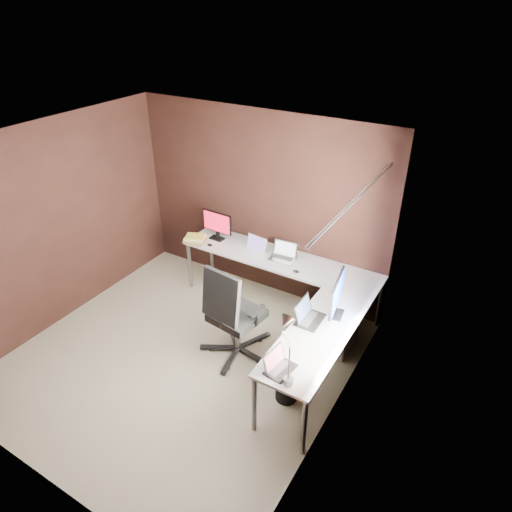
{
  "coord_description": "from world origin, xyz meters",
  "views": [
    {
      "loc": [
        2.78,
        -2.96,
        3.74
      ],
      "look_at": [
        0.45,
        0.95,
        1.04
      ],
      "focal_mm": 32.0,
      "sensor_mm": 36.0,
      "label": 1
    }
  ],
  "objects_px": {
    "laptop_silver": "(283,255)",
    "laptop_black_big": "(308,316)",
    "desk_lamp": "(286,341)",
    "office_chair": "(235,329)",
    "laptop_black_small": "(278,365)",
    "wastebasket": "(286,389)",
    "monitor_right": "(337,295)",
    "drawer_pedestal": "(336,324)",
    "monitor_left": "(217,224)",
    "laptop_white": "(254,249)",
    "book_stack": "(195,239)"
  },
  "relations": [
    {
      "from": "laptop_silver",
      "to": "laptop_black_big",
      "type": "distance_m",
      "value": 1.26
    },
    {
      "from": "desk_lamp",
      "to": "office_chair",
      "type": "xyz_separation_m",
      "value": [
        -0.99,
        0.68,
        -0.79
      ]
    },
    {
      "from": "laptop_silver",
      "to": "desk_lamp",
      "type": "relative_size",
      "value": 0.52
    },
    {
      "from": "laptop_black_small",
      "to": "wastebasket",
      "type": "bearing_deg",
      "value": 17.92
    },
    {
      "from": "monitor_right",
      "to": "laptop_silver",
      "type": "height_order",
      "value": "monitor_right"
    },
    {
      "from": "drawer_pedestal",
      "to": "monitor_left",
      "type": "xyz_separation_m",
      "value": [
        -1.95,
        0.38,
        0.65
      ]
    },
    {
      "from": "laptop_black_small",
      "to": "laptop_white",
      "type": "bearing_deg",
      "value": 43.98
    },
    {
      "from": "book_stack",
      "to": "wastebasket",
      "type": "bearing_deg",
      "value": -30.3
    },
    {
      "from": "laptop_silver",
      "to": "drawer_pedestal",
      "type": "bearing_deg",
      "value": -25.65
    },
    {
      "from": "laptop_silver",
      "to": "laptop_black_big",
      "type": "relative_size",
      "value": 0.99
    },
    {
      "from": "laptop_black_small",
      "to": "book_stack",
      "type": "distance_m",
      "value": 2.62
    },
    {
      "from": "laptop_black_small",
      "to": "book_stack",
      "type": "xyz_separation_m",
      "value": [
        -2.12,
        1.54,
        -0.0
      ]
    },
    {
      "from": "monitor_right",
      "to": "book_stack",
      "type": "distance_m",
      "value": 2.33
    },
    {
      "from": "wastebasket",
      "to": "laptop_black_big",
      "type": "bearing_deg",
      "value": 91.64
    },
    {
      "from": "drawer_pedestal",
      "to": "laptop_black_small",
      "type": "height_order",
      "value": "laptop_black_small"
    },
    {
      "from": "drawer_pedestal",
      "to": "laptop_silver",
      "type": "height_order",
      "value": "laptop_silver"
    },
    {
      "from": "wastebasket",
      "to": "book_stack",
      "type": "bearing_deg",
      "value": 149.7
    },
    {
      "from": "monitor_left",
      "to": "office_chair",
      "type": "height_order",
      "value": "office_chair"
    },
    {
      "from": "laptop_silver",
      "to": "laptop_black_small",
      "type": "height_order",
      "value": "laptop_silver"
    },
    {
      "from": "laptop_silver",
      "to": "wastebasket",
      "type": "bearing_deg",
      "value": -63.76
    },
    {
      "from": "laptop_black_big",
      "to": "desk_lamp",
      "type": "xyz_separation_m",
      "value": [
        0.17,
        -0.83,
        0.36
      ]
    },
    {
      "from": "office_chair",
      "to": "desk_lamp",
      "type": "bearing_deg",
      "value": -27.37
    },
    {
      "from": "book_stack",
      "to": "desk_lamp",
      "type": "relative_size",
      "value": 0.49
    },
    {
      "from": "monitor_right",
      "to": "desk_lamp",
      "type": "bearing_deg",
      "value": 168.33
    },
    {
      "from": "monitor_left",
      "to": "wastebasket",
      "type": "xyz_separation_m",
      "value": [
        1.84,
        -1.44,
        -0.82
      ]
    },
    {
      "from": "laptop_white",
      "to": "laptop_black_small",
      "type": "relative_size",
      "value": 1.07
    },
    {
      "from": "monitor_left",
      "to": "laptop_black_big",
      "type": "xyz_separation_m",
      "value": [
        1.83,
        -0.98,
        -0.17
      ]
    },
    {
      "from": "laptop_silver",
      "to": "laptop_black_small",
      "type": "bearing_deg",
      "value": -66.96
    },
    {
      "from": "laptop_silver",
      "to": "laptop_black_big",
      "type": "height_order",
      "value": "laptop_black_big"
    },
    {
      "from": "monitor_left",
      "to": "office_chair",
      "type": "distance_m",
      "value": 1.64
    },
    {
      "from": "monitor_right",
      "to": "laptop_white",
      "type": "xyz_separation_m",
      "value": [
        -1.42,
        0.69,
        -0.21
      ]
    },
    {
      "from": "laptop_black_big",
      "to": "laptop_black_small",
      "type": "distance_m",
      "value": 0.79
    },
    {
      "from": "drawer_pedestal",
      "to": "office_chair",
      "type": "bearing_deg",
      "value": -141.11
    },
    {
      "from": "monitor_left",
      "to": "book_stack",
      "type": "bearing_deg",
      "value": -130.35
    },
    {
      "from": "drawer_pedestal",
      "to": "monitor_left",
      "type": "height_order",
      "value": "monitor_left"
    },
    {
      "from": "laptop_black_big",
      "to": "wastebasket",
      "type": "distance_m",
      "value": 0.79
    },
    {
      "from": "monitor_right",
      "to": "office_chair",
      "type": "relative_size",
      "value": 0.45
    },
    {
      "from": "monitor_right",
      "to": "wastebasket",
      "type": "relative_size",
      "value": 2.06
    },
    {
      "from": "monitor_left",
      "to": "office_chair",
      "type": "bearing_deg",
      "value": -46.0
    },
    {
      "from": "laptop_black_small",
      "to": "laptop_black_big",
      "type": "bearing_deg",
      "value": 12.67
    },
    {
      "from": "drawer_pedestal",
      "to": "desk_lamp",
      "type": "relative_size",
      "value": 0.92
    },
    {
      "from": "drawer_pedestal",
      "to": "wastebasket",
      "type": "relative_size",
      "value": 2.26
    },
    {
      "from": "office_chair",
      "to": "wastebasket",
      "type": "relative_size",
      "value": 4.55
    },
    {
      "from": "drawer_pedestal",
      "to": "office_chair",
      "type": "distance_m",
      "value": 1.2
    },
    {
      "from": "laptop_white",
      "to": "laptop_silver",
      "type": "relative_size",
      "value": 0.98
    },
    {
      "from": "monitor_left",
      "to": "monitor_right",
      "type": "bearing_deg",
      "value": -18.03
    },
    {
      "from": "drawer_pedestal",
      "to": "laptop_black_big",
      "type": "distance_m",
      "value": 0.78
    },
    {
      "from": "monitor_left",
      "to": "book_stack",
      "type": "xyz_separation_m",
      "value": [
        -0.21,
        -0.23,
        -0.18
      ]
    },
    {
      "from": "drawer_pedestal",
      "to": "laptop_silver",
      "type": "xyz_separation_m",
      "value": [
        -0.92,
        0.37,
        0.48
      ]
    },
    {
      "from": "desk_lamp",
      "to": "laptop_silver",
      "type": "bearing_deg",
      "value": 125.1
    }
  ]
}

